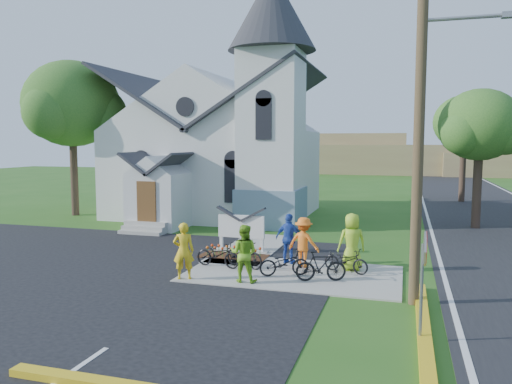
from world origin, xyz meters
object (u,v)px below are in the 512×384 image
(church_sign, at_px, (241,227))
(bike_4, at_px, (346,260))
(cyclist_1, at_px, (244,253))
(cyclist_2, at_px, (289,239))
(bike_0, at_px, (218,254))
(utility_pole, at_px, (422,103))
(bike_2, at_px, (284,263))
(bike_3, at_px, (321,266))
(cyclist_0, at_px, (184,251))
(cyclist_4, at_px, (352,242))
(stop_sign, at_px, (424,263))
(bike_1, at_px, (244,254))
(cyclist_3, at_px, (304,242))

(church_sign, relative_size, bike_4, 1.40)
(cyclist_1, distance_m, cyclist_2, 2.82)
(bike_0, distance_m, bike_4, 4.39)
(utility_pole, height_order, bike_2, utility_pole)
(church_sign, bearing_deg, bike_2, -51.05)
(utility_pole, distance_m, cyclist_1, 6.81)
(bike_2, bearing_deg, bike_3, -127.21)
(cyclist_0, bearing_deg, cyclist_4, -174.13)
(utility_pole, bearing_deg, church_sign, 144.40)
(cyclist_2, bearing_deg, stop_sign, 138.09)
(stop_sign, bearing_deg, bike_3, 125.66)
(cyclist_2, bearing_deg, utility_pole, 154.54)
(bike_1, xyz_separation_m, cyclist_3, (1.95, 0.72, 0.40))
(bike_0, xyz_separation_m, bike_4, (4.36, 0.53, -0.03))
(bike_1, relative_size, bike_2, 0.97)
(bike_2, bearing_deg, cyclist_4, -80.78)
(stop_sign, distance_m, bike_1, 7.65)
(cyclist_1, relative_size, bike_4, 1.14)
(bike_0, xyz_separation_m, cyclist_4, (4.50, 0.90, 0.53))
(cyclist_4, bearing_deg, cyclist_1, 14.98)
(bike_1, relative_size, cyclist_4, 0.81)
(stop_sign, relative_size, bike_2, 1.53)
(cyclist_0, relative_size, cyclist_2, 1.01)
(cyclist_2, bearing_deg, church_sign, -19.65)
(cyclist_0, bearing_deg, church_sign, -118.07)
(cyclist_3, bearing_deg, bike_0, 29.60)
(cyclist_3, relative_size, cyclist_4, 0.89)
(cyclist_0, distance_m, cyclist_4, 5.64)
(cyclist_1, height_order, cyclist_2, same)
(bike_0, bearing_deg, bike_3, -90.78)
(cyclist_3, bearing_deg, cyclist_4, -167.07)
(church_sign, height_order, cyclist_3, cyclist_3)
(cyclist_0, bearing_deg, cyclist_2, -154.78)
(utility_pole, relative_size, bike_4, 6.37)
(cyclist_0, bearing_deg, stop_sign, 135.00)
(utility_pole, height_order, cyclist_3, utility_pole)
(bike_3, bearing_deg, bike_4, -45.65)
(stop_sign, xyz_separation_m, bike_4, (-2.26, 5.30, -1.32))
(stop_sign, height_order, cyclist_0, stop_sign)
(cyclist_0, distance_m, bike_4, 5.38)
(church_sign, height_order, cyclist_2, cyclist_2)
(cyclist_0, relative_size, bike_3, 1.15)
(bike_0, bearing_deg, utility_pole, -97.14)
(bike_2, xyz_separation_m, bike_4, (1.88, 0.99, -0.01))
(stop_sign, xyz_separation_m, bike_0, (-6.61, 4.76, -1.29))
(stop_sign, distance_m, cyclist_1, 6.20)
(cyclist_3, distance_m, bike_4, 1.62)
(church_sign, relative_size, bike_3, 1.39)
(stop_sign, bearing_deg, bike_2, 133.82)
(church_sign, xyz_separation_m, cyclist_4, (4.52, -1.74, -0.00))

